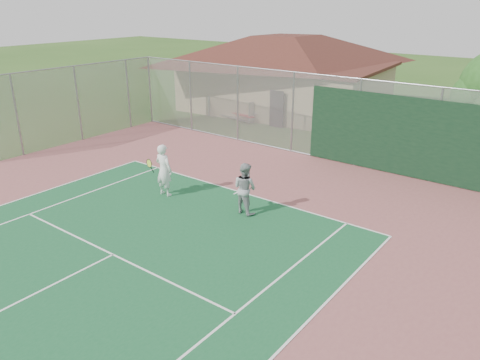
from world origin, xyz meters
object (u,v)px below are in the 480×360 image
Objects in this scene: bleachers at (240,107)px; player_white_front at (164,170)px; clubhouse at (286,66)px; player_grey_back at (245,189)px.

player_white_front is at bearing -52.86° from bleachers.
clubhouse is 7.73× the size of player_grey_back.
bleachers is 2.07× the size of player_grey_back.
bleachers is at bearing -112.66° from clubhouse.
clubhouse is 15.09m from player_grey_back.
bleachers is 11.77m from player_white_front.
player_grey_back is at bearing -67.15° from clubhouse.
clubhouse is 7.02× the size of player_white_front.
clubhouse is 3.74× the size of bleachers.
player_white_front is 3.10m from player_grey_back.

